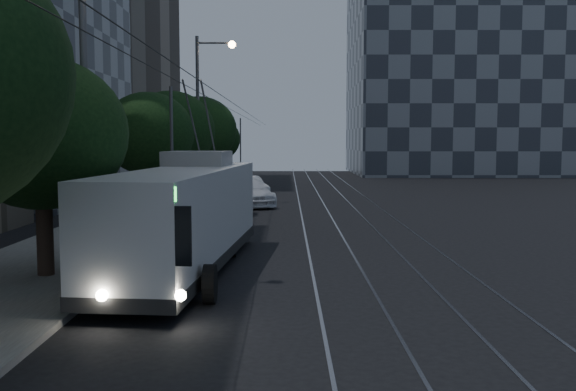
# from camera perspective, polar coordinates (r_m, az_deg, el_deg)

# --- Properties ---
(ground) EXTENTS (120.00, 120.00, 0.00)m
(ground) POSITION_cam_1_polar(r_m,az_deg,el_deg) (17.47, 1.38, -7.51)
(ground) COLOR black
(ground) RESTS_ON ground
(sidewalk) EXTENTS (5.00, 90.00, 0.15)m
(sidewalk) POSITION_cam_1_polar(r_m,az_deg,el_deg) (37.90, -10.82, -0.71)
(sidewalk) COLOR #65635E
(sidewalk) RESTS_ON ground
(tram_rails) EXTENTS (4.52, 90.00, 0.02)m
(tram_rails) POSITION_cam_1_polar(r_m,az_deg,el_deg) (37.36, 4.43, -0.82)
(tram_rails) COLOR gray
(tram_rails) RESTS_ON ground
(overhead_wires) EXTENTS (2.23, 90.00, 6.00)m
(overhead_wires) POSITION_cam_1_polar(r_m,az_deg,el_deg) (37.33, -7.08, 4.48)
(overhead_wires) COLOR black
(overhead_wires) RESTS_ON ground
(building_distant_right) EXTENTS (22.00, 18.00, 24.00)m
(building_distant_right) POSITION_cam_1_polar(r_m,az_deg,el_deg) (74.83, 14.46, 11.15)
(building_distant_right) COLOR #353943
(building_distant_right) RESTS_ON ground
(trolleybus) EXTENTS (3.33, 11.48, 5.63)m
(trolleybus) POSITION_cam_1_polar(r_m,az_deg,el_deg) (18.59, -9.09, -1.90)
(trolleybus) COLOR silver
(trolleybus) RESTS_ON ground
(pickup_silver) EXTENTS (3.55, 6.89, 1.86)m
(pickup_silver) POSITION_cam_1_polar(r_m,az_deg,el_deg) (29.98, -6.91, -0.50)
(pickup_silver) COLOR #B9BBC2
(pickup_silver) RESTS_ON ground
(car_white_a) EXTENTS (2.30, 4.69, 1.54)m
(car_white_a) POSITION_cam_1_polar(r_m,az_deg,el_deg) (31.32, -5.20, -0.54)
(car_white_a) COLOR silver
(car_white_a) RESTS_ON ground
(car_white_b) EXTENTS (3.79, 5.84, 1.57)m
(car_white_b) POSITION_cam_1_polar(r_m,az_deg,el_deg) (36.74, -3.61, 0.31)
(car_white_b) COLOR white
(car_white_b) RESTS_ON ground
(car_white_c) EXTENTS (3.02, 4.51, 1.41)m
(car_white_c) POSITION_cam_1_polar(r_m,az_deg,el_deg) (41.74, -3.51, 0.76)
(car_white_c) COLOR silver
(car_white_c) RESTS_ON ground
(car_white_d) EXTENTS (2.44, 4.79, 1.56)m
(car_white_d) POSITION_cam_1_polar(r_m,az_deg,el_deg) (48.73, -4.63, 1.45)
(car_white_d) COLOR #BCBBC0
(car_white_d) RESTS_ON ground
(tree_1) EXTENTS (4.52, 4.52, 5.99)m
(tree_1) POSITION_cam_1_polar(r_m,az_deg,el_deg) (18.25, -21.06, 5.15)
(tree_1) COLOR #2E201A
(tree_1) RESTS_ON ground
(tree_2) EXTENTS (4.35, 4.35, 6.03)m
(tree_2) POSITION_cam_1_polar(r_m,az_deg,el_deg) (31.13, -12.30, 5.38)
(tree_2) COLOR #2E201A
(tree_2) RESTS_ON ground
(tree_3) EXTENTS (4.62, 4.62, 6.32)m
(tree_3) POSITION_cam_1_polar(r_m,az_deg,el_deg) (34.09, -10.37, 5.65)
(tree_3) COLOR #2E201A
(tree_3) RESTS_ON ground
(tree_4) EXTENTS (5.28, 5.28, 6.81)m
(tree_4) POSITION_cam_1_polar(r_m,az_deg,el_deg) (45.58, -7.90, 5.75)
(tree_4) COLOR #2E201A
(tree_4) RESTS_ON ground
(tree_5) EXTENTS (4.27, 4.27, 5.76)m
(tree_5) POSITION_cam_1_polar(r_m,az_deg,el_deg) (54.12, -6.54, 5.00)
(tree_5) COLOR #2E201A
(tree_5) RESTS_ON ground
(streetlamp_near) EXTENTS (2.31, 0.44, 9.46)m
(streetlamp_near) POSITION_cam_1_polar(r_m,az_deg,el_deg) (17.94, -16.42, 11.02)
(streetlamp_near) COLOR #575759
(streetlamp_near) RESTS_ON ground
(streetlamp_far) EXTENTS (2.40, 0.44, 9.91)m
(streetlamp_far) POSITION_cam_1_polar(r_m,az_deg,el_deg) (39.12, -7.43, 8.17)
(streetlamp_far) COLOR #575759
(streetlamp_far) RESTS_ON ground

